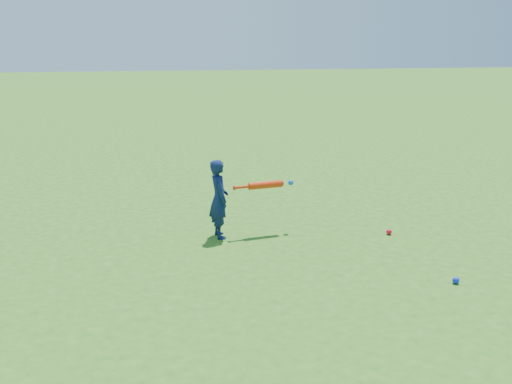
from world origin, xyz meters
The scene contains 5 objects.
ground centered at (0.00, 0.00, 0.00)m, with size 80.00×80.00×0.00m, color #2A6117.
child centered at (0.19, 0.41, 0.51)m, with size 0.37×0.24×1.01m, color #0E1A44.
ground_ball_red centered at (2.36, 0.08, 0.04)m, with size 0.07×0.07×0.07m, color red.
ground_ball_blue centered at (2.41, -1.50, 0.04)m, with size 0.07×0.07×0.07m, color #0D26DF.
bat_swing centered at (0.83, 0.47, 0.65)m, with size 0.82×0.19×0.09m.
Camera 1 is at (-0.66, -6.48, 2.47)m, focal length 40.00 mm.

